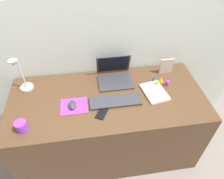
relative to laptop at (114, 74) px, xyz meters
name	(u,v)px	position (x,y,z in m)	size (l,w,h in m)	color
ground_plane	(109,146)	(-0.09, -0.23, -0.79)	(6.00, 6.00, 0.00)	slate
back_wall	(102,71)	(-0.09, 0.17, -0.08)	(2.82, 0.05, 1.42)	beige
desk	(108,125)	(-0.09, -0.23, -0.42)	(1.62, 0.72, 0.74)	#4C331E
laptop	(114,74)	(0.00, 0.00, 0.00)	(0.30, 0.26, 0.21)	#333338
keyboard	(115,101)	(-0.04, -0.29, -0.04)	(0.41, 0.13, 0.02)	#333338
mousepad	(74,106)	(-0.37, -0.28, -0.05)	(0.21, 0.17, 0.00)	purple
mouse	(72,105)	(-0.38, -0.29, -0.03)	(0.06, 0.10, 0.03)	#333338
cell_phone	(102,113)	(-0.16, -0.39, -0.05)	(0.06, 0.13, 0.01)	black
desk_lamp	(21,76)	(-0.76, -0.04, 0.11)	(0.11, 0.16, 0.35)	#B7B7BC
notebook_pad	(155,92)	(0.30, -0.23, -0.04)	(0.17, 0.24, 0.02)	silver
picture_frame	(166,66)	(0.48, 0.02, 0.02)	(0.12, 0.02, 0.15)	#B2A58C
coffee_mug	(21,126)	(-0.73, -0.45, -0.02)	(0.08, 0.08, 0.08)	purple
toy_figurine_lime	(157,83)	(0.35, -0.15, -0.03)	(0.03, 0.03, 0.06)	#8CDB33
toy_figurine_orange	(161,79)	(0.40, -0.10, -0.03)	(0.05, 0.05, 0.05)	orange
toy_figurine_blue	(155,79)	(0.35, -0.08, -0.03)	(0.04, 0.04, 0.05)	blue
toy_figurine_purple	(167,83)	(0.44, -0.16, -0.02)	(0.03, 0.03, 0.06)	purple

